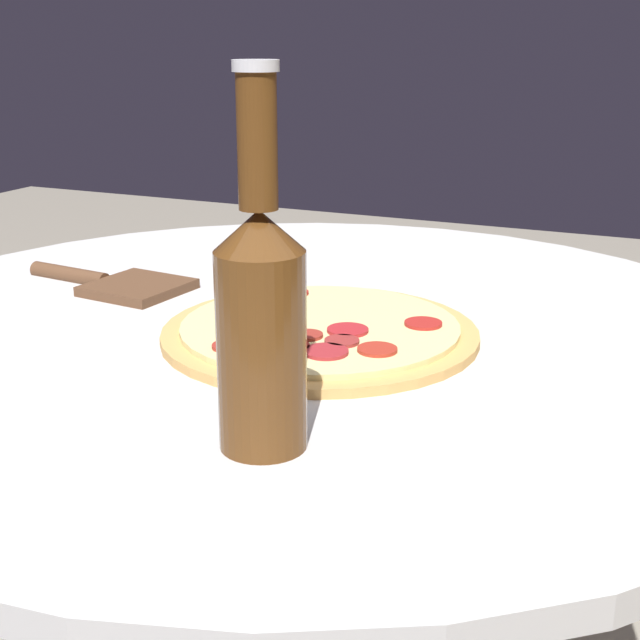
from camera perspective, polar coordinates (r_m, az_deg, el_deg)
table at (r=1.07m, az=-1.13°, el=-8.83°), size 1.09×1.09×0.73m
pizza at (r=0.95m, az=0.01°, el=-0.72°), size 0.34×0.34×0.02m
beer_bottle at (r=0.67m, az=-3.80°, el=0.29°), size 0.07×0.07×0.29m
pizza_paddle at (r=1.16m, az=-12.86°, el=2.28°), size 0.12×0.24×0.02m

